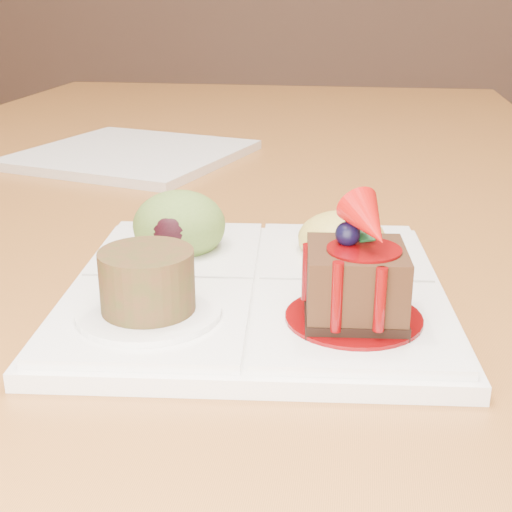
# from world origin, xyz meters

# --- Properties ---
(dining_table) EXTENTS (1.00, 1.80, 0.75)m
(dining_table) POSITION_xyz_m (0.00, 0.00, 0.68)
(dining_table) COLOR #A05D29
(dining_table) RESTS_ON ground
(sampler_plate) EXTENTS (0.29, 0.29, 0.10)m
(sampler_plate) POSITION_xyz_m (0.13, -0.34, 0.77)
(sampler_plate) COLOR white
(sampler_plate) RESTS_ON dining_table
(second_plate) EXTENTS (0.32, 0.32, 0.01)m
(second_plate) POSITION_xyz_m (-0.10, 0.09, 0.76)
(second_plate) COLOR white
(second_plate) RESTS_ON dining_table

